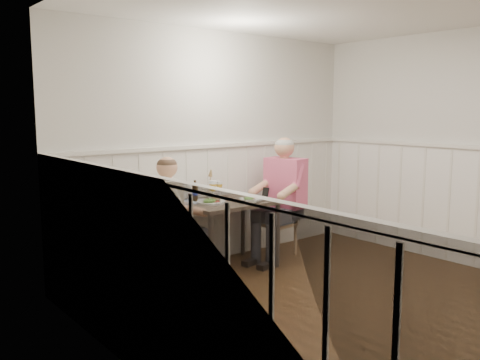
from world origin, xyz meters
The scene contains 16 objects.
ground_plane centered at (0.00, 0.00, 0.00)m, with size 4.50×4.50×0.00m, color #49321B.
room_shell centered at (0.00, 0.00, 1.52)m, with size 4.04×4.54×2.60m.
wainscot centered at (0.00, 0.69, 0.69)m, with size 4.00×4.49×1.34m.
dining_table centered at (-0.15, 1.84, 0.65)m, with size 1.00×0.70×0.75m.
chair_right centered at (0.65, 1.88, 0.43)m, with size 0.40×0.40×0.79m.
chair_left centered at (-0.99, 1.91, 0.48)m, with size 0.51×0.51×0.89m.
man_in_pink centered at (0.61, 1.78, 0.60)m, with size 0.73×0.52×1.44m.
diner_cream centered at (-0.89, 1.86, 0.54)m, with size 0.64×0.45×1.29m.
plate_man centered at (0.06, 1.74, 0.77)m, with size 0.24×0.24×0.06m.
plate_diner centered at (-0.38, 1.85, 0.77)m, with size 0.31×0.31×0.08m.
beer_glass_a centered at (-0.10, 2.08, 0.87)m, with size 0.07×0.07×0.18m.
beer_glass_b centered at (-0.22, 2.02, 0.89)m, with size 0.08×0.08×0.21m.
beer_bottle centered at (-0.44, 2.05, 0.85)m, with size 0.06×0.06×0.23m.
rolled_napkin centered at (0.05, 1.57, 0.77)m, with size 0.23×0.12×0.05m.
grass_vase centered at (-0.21, 2.11, 0.90)m, with size 0.04×0.04×0.33m.
gingham_mat centered at (-0.49, 2.03, 0.75)m, with size 0.41×0.38×0.01m.
Camera 1 is at (-3.46, -2.41, 1.73)m, focal length 38.00 mm.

